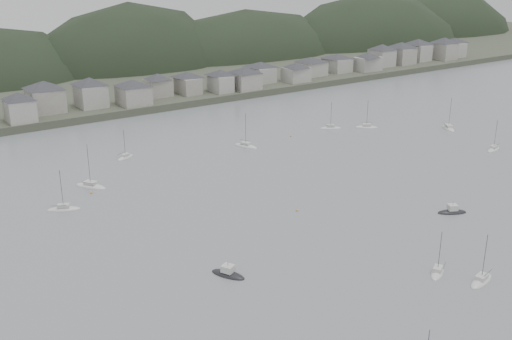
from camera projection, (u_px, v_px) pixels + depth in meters
ground at (500, 319)px, 104.58m from camera, size 900.00×900.00×0.00m
far_shore_land at (31, 70)px, 332.47m from camera, size 900.00×250.00×3.00m
forested_ridge at (57, 100)px, 319.51m from camera, size 851.55×103.94×102.57m
waterfront_town at (211, 78)px, 270.87m from camera, size 451.48×28.46×12.92m
moored_fleet at (264, 214)px, 147.26m from camera, size 247.23×142.56×13.31m
motor_launch_near at (452, 212)px, 148.33m from camera, size 7.77×5.84×3.78m
motor_launch_far at (228, 274)px, 118.97m from camera, size 5.77×7.97×3.81m
mooring_buoys at (273, 222)px, 143.09m from camera, size 113.27×126.48×0.70m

